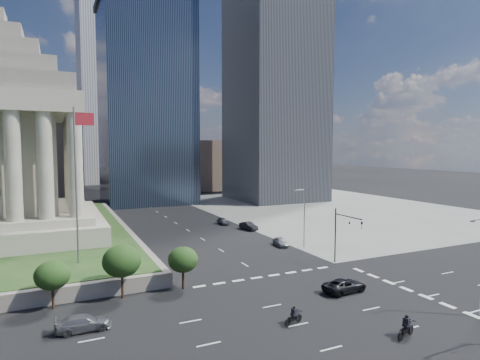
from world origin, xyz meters
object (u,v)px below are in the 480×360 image
motorcycle_lead (406,326)px  pickup_truck (345,285)px  flagpole (77,176)px  motorcycle_trail (293,315)px  street_lamp_north (303,214)px  suv_grey (83,323)px  parked_sedan_far (223,221)px  parked_sedan_mid (248,226)px  traffic_signal_ne (344,229)px  parked_sedan_near (281,242)px

motorcycle_lead → pickup_truck: bearing=60.6°
flagpole → motorcycle_trail: bearing=-53.6°
street_lamp_north → motorcycle_lead: bearing=-108.0°
suv_grey → parked_sedan_far: bearing=-35.3°
parked_sedan_mid → suv_grey: bearing=-143.8°
pickup_truck → motorcycle_trail: (-10.10, -4.84, 0.11)m
parked_sedan_far → flagpole: bearing=-138.7°
flagpole → motorcycle_trail: 31.89m
parked_sedan_far → suv_grey: bearing=-125.3°
flagpole → street_lamp_north: size_ratio=2.00×
parked_sedan_mid → motorcycle_lead: (-8.29, -48.38, 0.23)m
motorcycle_lead → flagpole: bearing=113.1°
traffic_signal_ne → street_lamp_north: bearing=85.8°
flagpole → parked_sedan_mid: bearing=28.7°
flagpole → street_lamp_north: bearing=1.6°
pickup_truck → motorcycle_lead: size_ratio=2.02×
suv_grey → motorcycle_lead: size_ratio=1.82×
flagpole → pickup_truck: (27.59, -18.85, -12.36)m
traffic_signal_ne → pickup_truck: size_ratio=1.47×
parked_sedan_far → motorcycle_lead: 56.47m
pickup_truck → suv_grey: bearing=81.2°
pickup_truck → parked_sedan_far: pickup_truck is taller
parked_sedan_near → parked_sedan_far: bearing=103.4°
street_lamp_north → motorcycle_lead: street_lamp_north is taller
parked_sedan_near → parked_sedan_far: parked_sedan_near is taller
street_lamp_north → suv_grey: 40.26m
traffic_signal_ne → suv_grey: (-34.99, -6.42, -4.54)m
motorcycle_lead → parked_sedan_far: bearing=67.5°
flagpole → pickup_truck: flagpole is taller
street_lamp_north → parked_sedan_near: bearing=138.5°
street_lamp_north → parked_sedan_far: street_lamp_north is taller
flagpole → parked_sedan_mid: size_ratio=4.23×
street_lamp_north → parked_sedan_mid: bearing=96.1°
street_lamp_north → motorcycle_trail: 30.74m
pickup_truck → motorcycle_lead: (-2.56, -11.29, 0.25)m
traffic_signal_ne → parked_sedan_mid: bearing=92.0°
street_lamp_north → parked_sedan_mid: street_lamp_north is taller
flagpole → pickup_truck: bearing=-34.3°
street_lamp_north → parked_sedan_near: (-2.89, 2.56, -4.95)m
parked_sedan_near → pickup_truck: bearing=-92.1°
flagpole → parked_sedan_mid: flagpole is taller
traffic_signal_ne → parked_sedan_mid: traffic_signal_ne is taller
pickup_truck → suv_grey: size_ratio=1.11×
parked_sedan_near → motorcycle_trail: bearing=-108.8°
motorcycle_trail → parked_sedan_mid: bearing=53.3°
parked_sedan_mid → parked_sedan_far: size_ratio=1.14×
pickup_truck → parked_sedan_far: size_ratio=1.31×
parked_sedan_far → motorcycle_lead: (-5.79, -56.17, 0.30)m
parked_sedan_far → motorcycle_lead: motorcycle_lead is taller
motorcycle_lead → suv_grey: bearing=135.8°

